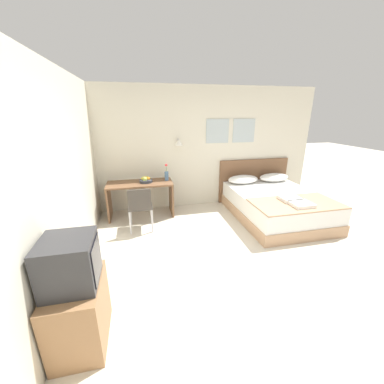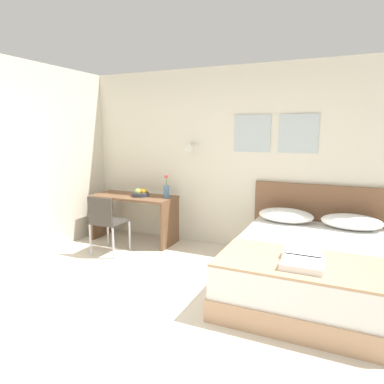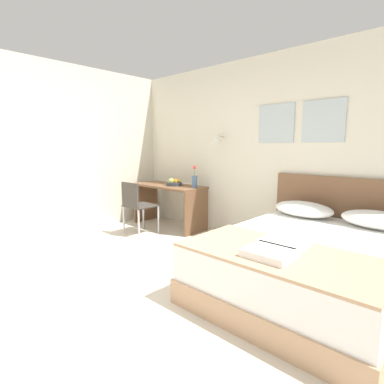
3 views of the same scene
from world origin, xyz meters
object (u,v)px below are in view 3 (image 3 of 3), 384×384
Objects in this scene: pillow_right at (378,220)px; folded_towel_near_foot at (284,243)px; headboard at (344,220)px; throw_blanket at (279,253)px; pillow_left at (303,209)px; folded_towel_mid_bed at (270,253)px; desk at (169,197)px; bed at (307,265)px; flower_vase at (195,180)px; fruit_bowl at (174,183)px; desk_chair at (136,203)px.

pillow_right is 1.34m from folded_towel_near_foot.
headboard reaches higher than throw_blanket.
folded_towel_near_foot is at bearing -73.99° from pillow_left.
folded_towel_mid_bed is at bearing -75.86° from pillow_left.
headboard is 1.11× the size of throw_blanket.
folded_towel_near_foot is 0.26× the size of desk.
desk is (-2.33, -0.09, -0.11)m from pillow_left.
flower_vase is (-2.16, 0.76, 0.59)m from bed.
folded_towel_near_foot is at bearing -23.57° from desk.
desk_chair is at bearing -101.96° from fruit_bowl.
folded_towel_near_foot is at bearing 95.73° from folded_towel_mid_bed.
headboard is 2.45× the size of pillow_right.
headboard is 1.68m from throw_blanket.
folded_towel_near_foot reaches higher than throw_blanket.
pillow_right is 1.61m from folded_towel_mid_bed.
folded_towel_mid_bed is 2.65m from flower_vase.
folded_towel_mid_bed is at bearing -34.96° from flower_vase.
flower_vase reaches higher than bed.
pillow_left is 1.61m from folded_towel_mid_bed.
headboard is 4.88× the size of folded_towel_mid_bed.
pillow_left reaches higher than bed.
folded_towel_near_foot is at bearing -94.16° from bed.
desk_chair reaches higher than folded_towel_mid_bed.
pillow_right reaches higher than bed.
bed is 2.37m from flower_vase.
bed is 0.82m from folded_towel_mid_bed.
fruit_bowl is at bearing -174.57° from flower_vase.
flower_vase is at bearing 5.43° from fruit_bowl.
fruit_bowl is (-2.20, -0.09, 0.15)m from pillow_left.
fruit_bowl reaches higher than pillow_right.
pillow_left is 2.05× the size of folded_towel_near_foot.
desk is 3.71× the size of flower_vase.
folded_towel_near_foot is 2.83m from fruit_bowl.
pillow_right is 2.05× the size of folded_towel_near_foot.
folded_towel_near_foot is 2.47m from flower_vase.
desk_chair is at bearing 167.03° from throw_blanket.
desk is at bearing -178.35° from pillow_right.
desk_chair reaches higher than pillow_right.
fruit_bowl is (-2.56, 1.18, 0.19)m from folded_towel_near_foot.
pillow_left and pillow_right have the same top height.
pillow_right is 0.54× the size of desk.
throw_blanket is at bearing -74.31° from pillow_left.
pillow_right is 2.57m from flower_vase.
pillow_left is 0.45× the size of throw_blanket.
bed is 2.93× the size of pillow_right.
headboard is at bearing 7.78° from fruit_bowl.
throw_blanket is 2.92m from fruit_bowl.
fruit_bowl reaches higher than pillow_left.
desk is at bearing 151.68° from folded_towel_mid_bed.
desk_chair is 3.22× the size of fruit_bowl.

